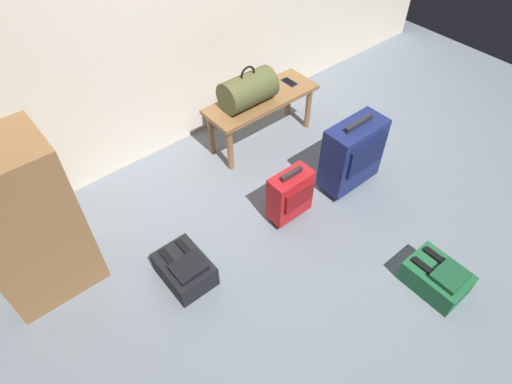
{
  "coord_description": "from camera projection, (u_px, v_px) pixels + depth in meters",
  "views": [
    {
      "loc": [
        -1.62,
        -1.19,
        2.48
      ],
      "look_at": [
        -0.27,
        0.43,
        0.25
      ],
      "focal_mm": 30.23,
      "sensor_mm": 36.0,
      "label": 1
    }
  ],
  "objects": [
    {
      "name": "backpack_green",
      "position": [
        437.0,
        277.0,
        2.77
      ],
      "size": [
        0.28,
        0.38,
        0.21
      ],
      "color": "#1E6038",
      "rests_on": "ground"
    },
    {
      "name": "bench",
      "position": [
        262.0,
        104.0,
        3.61
      ],
      "size": [
        1.0,
        0.36,
        0.44
      ],
      "color": "olive",
      "rests_on": "ground"
    },
    {
      "name": "duffel_bag_olive",
      "position": [
        248.0,
        90.0,
        3.4
      ],
      "size": [
        0.44,
        0.26,
        0.34
      ],
      "color": "#51562D",
      "rests_on": "bench"
    },
    {
      "name": "suitcase_small_red",
      "position": [
        290.0,
        195.0,
        3.07
      ],
      "size": [
        0.32,
        0.19,
        0.46
      ],
      "color": "red",
      "rests_on": "ground"
    },
    {
      "name": "backpack_dark",
      "position": [
        185.0,
        269.0,
        2.81
      ],
      "size": [
        0.28,
        0.38,
        0.21
      ],
      "color": "black",
      "rests_on": "ground"
    },
    {
      "name": "suitcase_upright_navy",
      "position": [
        353.0,
        154.0,
        3.25
      ],
      "size": [
        0.48,
        0.26,
        0.62
      ],
      "color": "navy",
      "rests_on": "ground"
    },
    {
      "name": "ground_plane",
      "position": [
        322.0,
        231.0,
        3.14
      ],
      "size": [
        6.6,
        6.6,
        0.0
      ],
      "primitive_type": "plane",
      "color": "slate"
    },
    {
      "name": "side_cabinet",
      "position": [
        26.0,
        224.0,
        2.48
      ],
      "size": [
        0.56,
        0.44,
        1.1
      ],
      "color": "olive",
      "rests_on": "ground"
    },
    {
      "name": "cell_phone",
      "position": [
        289.0,
        82.0,
        3.71
      ],
      "size": [
        0.07,
        0.14,
        0.01
      ],
      "color": "#191E4C",
      "rests_on": "bench"
    }
  ]
}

